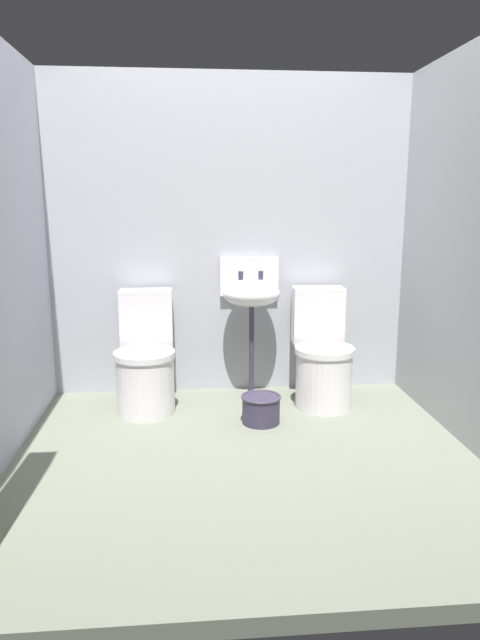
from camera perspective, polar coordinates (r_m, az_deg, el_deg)
name	(u,v)px	position (r m, az deg, el deg)	size (l,w,h in m)	color
ground_plane	(244,458)	(3.31, 0.44, -13.66)	(2.94, 2.60, 0.08)	slate
wall_back	(229,238)	(4.13, -1.09, 8.25)	(2.94, 0.10, 2.24)	#A9ABB4
wall_right	(478,248)	(3.47, 22.71, 6.62)	(0.10, 2.40, 2.24)	#ADB1B7
toilet_left	(146,362)	(3.88, -9.42, -4.19)	(0.40, 0.59, 0.78)	white
toilet_right	(322,358)	(3.97, 8.21, -3.78)	(0.42, 0.61, 0.78)	white
sink	(251,292)	(3.98, 1.13, 2.78)	(0.42, 0.35, 0.99)	#363045
bucket	(261,408)	(3.65, 2.11, -8.84)	(0.25, 0.25, 0.18)	#363045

